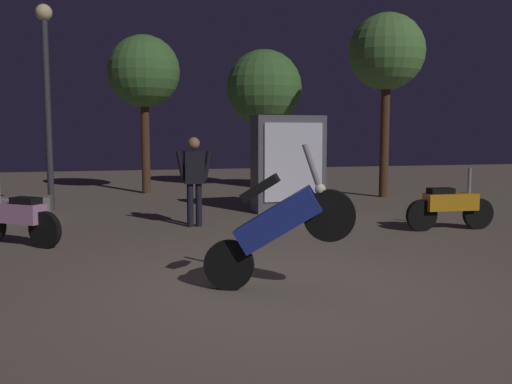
{
  "coord_description": "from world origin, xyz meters",
  "views": [
    {
      "loc": [
        -1.76,
        -5.76,
        1.76
      ],
      "look_at": [
        -0.08,
        0.97,
        1.0
      ],
      "focal_mm": 39.07,
      "sensor_mm": 36.0,
      "label": 1
    }
  ],
  "objects_px": {
    "motorcycle_orange_parked_right": "(450,206)",
    "kiosk_billboard": "(289,164)",
    "streetlamp_near": "(46,79)",
    "person_rider_beside": "(194,174)",
    "motorcycle_pink_parked_left": "(17,217)",
    "motorcycle_blue_foreground": "(278,225)"
  },
  "relations": [
    {
      "from": "motorcycle_orange_parked_right",
      "to": "kiosk_billboard",
      "type": "relative_size",
      "value": 0.79
    },
    {
      "from": "motorcycle_orange_parked_right",
      "to": "kiosk_billboard",
      "type": "bearing_deg",
      "value": 128.79
    },
    {
      "from": "streetlamp_near",
      "to": "motorcycle_blue_foreground",
      "type": "bearing_deg",
      "value": -67.1
    },
    {
      "from": "person_rider_beside",
      "to": "streetlamp_near",
      "type": "bearing_deg",
      "value": 41.77
    },
    {
      "from": "kiosk_billboard",
      "to": "motorcycle_blue_foreground",
      "type": "bearing_deg",
      "value": 65.26
    },
    {
      "from": "motorcycle_blue_foreground",
      "to": "kiosk_billboard",
      "type": "height_order",
      "value": "kiosk_billboard"
    },
    {
      "from": "motorcycle_pink_parked_left",
      "to": "kiosk_billboard",
      "type": "distance_m",
      "value": 5.77
    },
    {
      "from": "person_rider_beside",
      "to": "motorcycle_blue_foreground",
      "type": "bearing_deg",
      "value": -177.46
    },
    {
      "from": "motorcycle_blue_foreground",
      "to": "motorcycle_orange_parked_right",
      "type": "height_order",
      "value": "motorcycle_blue_foreground"
    },
    {
      "from": "person_rider_beside",
      "to": "streetlamp_near",
      "type": "xyz_separation_m",
      "value": [
        -2.83,
        3.01,
        1.92
      ]
    },
    {
      "from": "person_rider_beside",
      "to": "kiosk_billboard",
      "type": "height_order",
      "value": "kiosk_billboard"
    },
    {
      "from": "person_rider_beside",
      "to": "motorcycle_orange_parked_right",
      "type": "bearing_deg",
      "value": -110.08
    },
    {
      "from": "motorcycle_orange_parked_right",
      "to": "kiosk_billboard",
      "type": "distance_m",
      "value": 3.66
    },
    {
      "from": "motorcycle_orange_parked_right",
      "to": "streetlamp_near",
      "type": "height_order",
      "value": "streetlamp_near"
    },
    {
      "from": "person_rider_beside",
      "to": "streetlamp_near",
      "type": "distance_m",
      "value": 4.56
    },
    {
      "from": "motorcycle_blue_foreground",
      "to": "motorcycle_pink_parked_left",
      "type": "bearing_deg",
      "value": 156.51
    },
    {
      "from": "motorcycle_orange_parked_right",
      "to": "motorcycle_blue_foreground",
      "type": "bearing_deg",
      "value": -140.78
    },
    {
      "from": "motorcycle_blue_foreground",
      "to": "kiosk_billboard",
      "type": "bearing_deg",
      "value": 94.67
    },
    {
      "from": "motorcycle_pink_parked_left",
      "to": "kiosk_billboard",
      "type": "relative_size",
      "value": 0.66
    },
    {
      "from": "motorcycle_blue_foreground",
      "to": "streetlamp_near",
      "type": "height_order",
      "value": "streetlamp_near"
    },
    {
      "from": "motorcycle_blue_foreground",
      "to": "motorcycle_pink_parked_left",
      "type": "relative_size",
      "value": 1.17
    },
    {
      "from": "motorcycle_blue_foreground",
      "to": "kiosk_billboard",
      "type": "distance_m",
      "value": 6.22
    }
  ]
}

